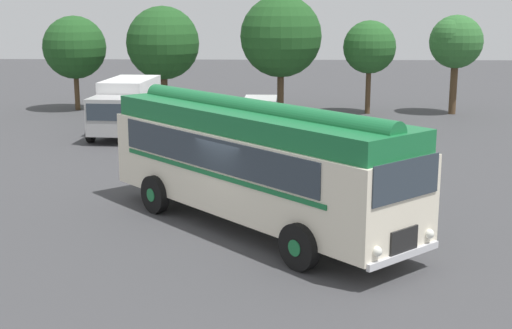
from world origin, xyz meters
The scene contains 10 objects.
ground_plane centered at (0.00, 0.00, 0.00)m, with size 120.00×120.00×0.00m, color #3D3D3F.
vintage_bus centered at (0.31, 0.34, 1.89)m, with size 8.61×9.09×3.49m.
car_near_left centered at (-2.99, 15.11, 0.85)m, with size 2.13×4.29×1.66m.
car_mid_left centered at (0.08, 14.77, 0.85)m, with size 2.01×4.23×1.66m.
box_van centered at (-6.10, 14.30, 1.36)m, with size 2.61×5.88×2.50m.
tree_far_left centered at (-10.61, 21.88, 3.58)m, with size 3.52×3.52×5.30m.
tree_left_of_centre centered at (-5.55, 21.84, 3.83)m, with size 4.07×4.07×5.84m.
tree_centre centered at (1.11, 21.27, 4.18)m, with size 4.45×4.45×6.42m.
tree_right_of_centre centered at (5.92, 21.11, 3.57)m, with size 2.86×2.86×5.07m.
tree_far_right centered at (10.38, 21.03, 3.96)m, with size 2.87×2.87×5.37m.
Camera 1 is at (0.97, -18.15, 5.91)m, focal length 50.00 mm.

